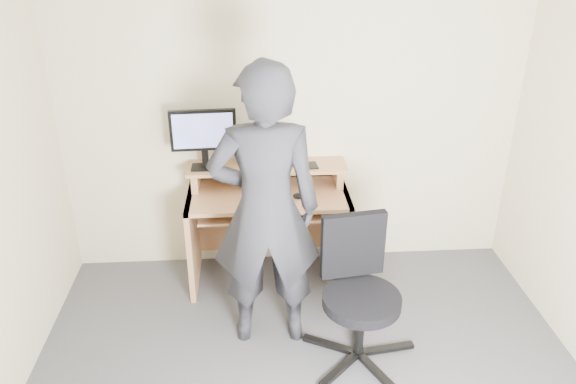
{
  "coord_description": "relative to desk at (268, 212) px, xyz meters",
  "views": [
    {
      "loc": [
        -0.31,
        -2.29,
        2.59
      ],
      "look_at": [
        -0.08,
        1.05,
        0.95
      ],
      "focal_mm": 35.0,
      "sensor_mm": 36.0,
      "label": 1
    }
  ],
  "objects": [
    {
      "name": "back_wall",
      "position": [
        0.2,
        0.22,
        0.7
      ],
      "size": [
        3.5,
        0.02,
        2.5
      ],
      "primitive_type": "cube",
      "color": "beige",
      "rests_on": "ground"
    },
    {
      "name": "desk",
      "position": [
        0.0,
        0.0,
        0.0
      ],
      "size": [
        1.2,
        0.6,
        0.91
      ],
      "color": "tan",
      "rests_on": "ground"
    },
    {
      "name": "monitor",
      "position": [
        -0.46,
        0.04,
        0.63
      ],
      "size": [
        0.48,
        0.13,
        0.45
      ],
      "rotation": [
        0.0,
        0.0,
        0.05
      ],
      "color": "black",
      "rests_on": "desk"
    },
    {
      "name": "external_drive",
      "position": [
        -0.12,
        0.11,
        0.46
      ],
      "size": [
        0.07,
        0.13,
        0.2
      ],
      "primitive_type": "cube",
      "rotation": [
        0.0,
        0.0,
        -0.01
      ],
      "color": "black",
      "rests_on": "desk"
    },
    {
      "name": "travel_mug",
      "position": [
        0.05,
        0.09,
        0.46
      ],
      "size": [
        0.09,
        0.09,
        0.19
      ],
      "primitive_type": "cylinder",
      "rotation": [
        0.0,
        0.0,
        -0.13
      ],
      "color": "silver",
      "rests_on": "desk"
    },
    {
      "name": "smartphone",
      "position": [
        0.34,
        0.03,
        0.37
      ],
      "size": [
        0.08,
        0.14,
        0.01
      ],
      "primitive_type": "cube",
      "rotation": [
        0.0,
        0.0,
        0.1
      ],
      "color": "black",
      "rests_on": "desk"
    },
    {
      "name": "charger",
      "position": [
        -0.12,
        0.0,
        0.38
      ],
      "size": [
        0.06,
        0.05,
        0.03
      ],
      "primitive_type": "cube",
      "rotation": [
        0.0,
        0.0,
        0.31
      ],
      "color": "black",
      "rests_on": "desk"
    },
    {
      "name": "headphones",
      "position": [
        -0.11,
        0.11,
        0.37
      ],
      "size": [
        0.19,
        0.19,
        0.06
      ],
      "primitive_type": "torus",
      "rotation": [
        0.26,
        0.0,
        0.26
      ],
      "color": "silver",
      "rests_on": "desk"
    },
    {
      "name": "keyboard",
      "position": [
        0.03,
        -0.17,
        0.12
      ],
      "size": [
        0.47,
        0.2,
        0.03
      ],
      "primitive_type": "cube",
      "rotation": [
        0.0,
        0.0,
        0.04
      ],
      "color": "black",
      "rests_on": "desk"
    },
    {
      "name": "mouse",
      "position": [
        0.22,
        -0.18,
        0.22
      ],
      "size": [
        0.11,
        0.08,
        0.04
      ],
      "primitive_type": "ellipsoid",
      "rotation": [
        0.0,
        0.0,
        -0.17
      ],
      "color": "black",
      "rests_on": "desk"
    },
    {
      "name": "office_chair",
      "position": [
        0.53,
        -0.97,
        -0.04
      ],
      "size": [
        0.73,
        0.73,
        0.93
      ],
      "rotation": [
        0.0,
        0.0,
        0.15
      ],
      "color": "black",
      "rests_on": "ground"
    },
    {
      "name": "person",
      "position": [
        -0.04,
        -0.75,
        0.41
      ],
      "size": [
        0.7,
        0.46,
        1.91
      ],
      "primitive_type": "imported",
      "rotation": [
        0.0,
        0.0,
        3.15
      ],
      "color": "black",
      "rests_on": "ground"
    }
  ]
}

